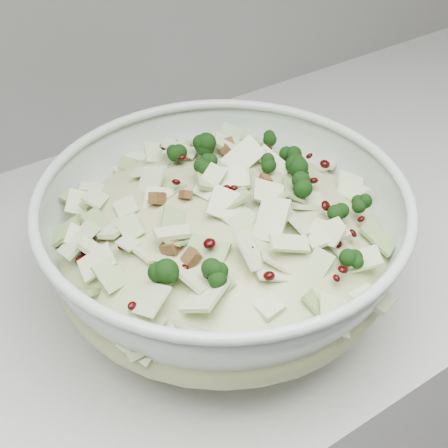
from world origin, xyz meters
TOP-DOWN VIEW (x-y plane):
  - counter at (0.00, 1.70)m, footprint 3.60×0.60m
  - mixing_bowl at (-0.26, 1.60)m, footprint 0.43×0.43m
  - salad at (-0.26, 1.60)m, footprint 0.40×0.40m

SIDE VIEW (x-z plane):
  - counter at x=0.00m, z-range 0.00..0.90m
  - mixing_bowl at x=-0.26m, z-range 0.90..1.05m
  - salad at x=-0.26m, z-range 0.93..1.07m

